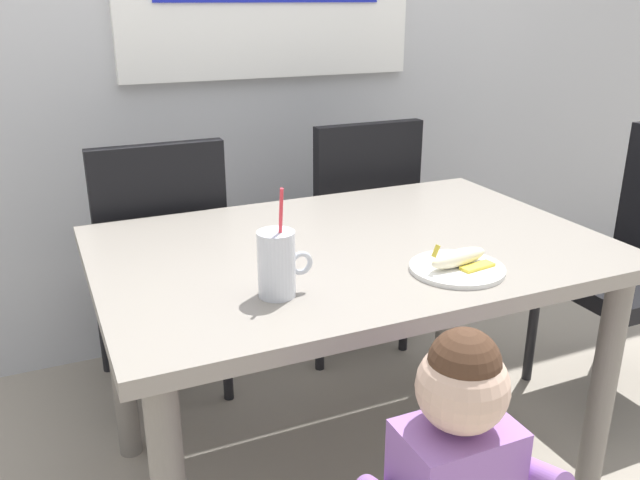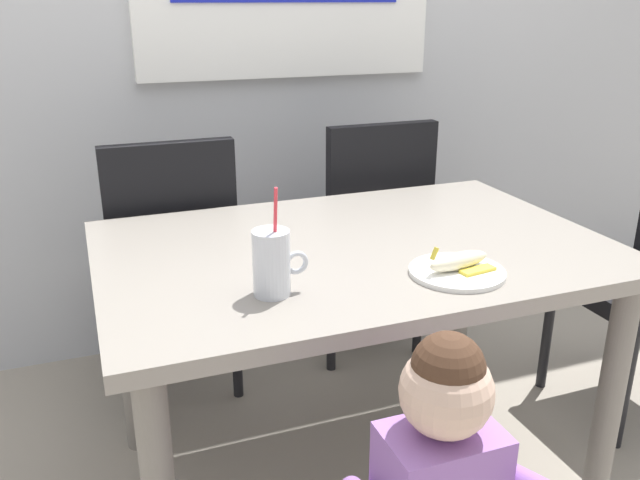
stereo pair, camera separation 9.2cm
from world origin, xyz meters
TOP-DOWN VIEW (x-y plane):
  - ground_plane at (0.00, 0.00)m, footprint 24.00×24.00m
  - dining_table at (0.00, 0.00)m, footprint 1.35×0.91m
  - dining_chair_left at (-0.41, 0.64)m, footprint 0.44×0.44m
  - dining_chair_right at (0.36, 0.70)m, footprint 0.44×0.45m
  - milk_cup at (-0.30, -0.23)m, footprint 0.13×0.08m
  - snack_plate at (0.15, -0.28)m, footprint 0.23×0.23m
  - peeled_banana at (0.15, -0.27)m, footprint 0.17×0.12m

SIDE VIEW (x-z plane):
  - ground_plane at x=0.00m, z-range 0.00..0.00m
  - dining_chair_left at x=-0.41m, z-range 0.06..1.02m
  - dining_chair_right at x=0.36m, z-range 0.06..1.02m
  - dining_table at x=0.00m, z-range 0.27..1.03m
  - snack_plate at x=0.15m, z-range 0.76..0.77m
  - peeled_banana at x=0.15m, z-range 0.75..0.82m
  - milk_cup at x=-0.30m, z-range 0.70..0.95m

